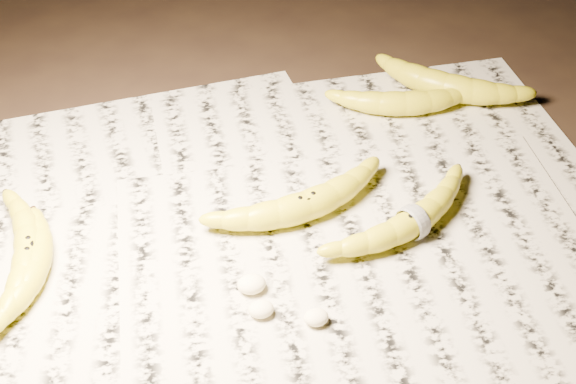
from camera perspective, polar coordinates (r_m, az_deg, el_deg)
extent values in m
plane|color=black|center=(0.95, -0.05, -3.41)|extent=(3.00, 3.00, 0.00)
cube|color=beige|center=(0.96, -2.45, -2.71)|extent=(0.90, 0.70, 0.01)
torus|color=white|center=(0.95, 8.90, -1.97)|extent=(0.02, 0.04, 0.04)
ellipsoid|color=#FFF6C5|center=(0.88, -2.62, -6.39)|extent=(0.03, 0.03, 0.02)
ellipsoid|color=#FFF6C5|center=(0.86, -1.93, -8.15)|extent=(0.03, 0.02, 0.02)
ellipsoid|color=#FFF6C5|center=(0.85, 2.02, -8.73)|extent=(0.03, 0.02, 0.02)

